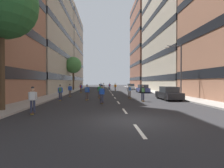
# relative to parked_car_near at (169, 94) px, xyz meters

# --- Properties ---
(ground_plane) EXTENTS (152.81, 152.81, 0.00)m
(ground_plane) POSITION_rel_parked_car_near_xyz_m (-6.03, 15.07, -0.70)
(ground_plane) COLOR #28282B
(sidewalk_left) EXTENTS (2.56, 70.04, 0.14)m
(sidewalk_left) POSITION_rel_parked_car_near_xyz_m (-14.54, 18.25, -0.63)
(sidewalk_left) COLOR #9E9991
(sidewalk_left) RESTS_ON ground_plane
(sidewalk_right) EXTENTS (2.56, 70.04, 0.14)m
(sidewalk_right) POSITION_rel_parked_car_near_xyz_m (2.48, 18.25, -0.63)
(sidewalk_right) COLOR #9E9991
(sidewalk_right) RESTS_ON ground_plane
(lane_markings) EXTENTS (0.16, 57.20, 0.01)m
(lane_markings) POSITION_rel_parked_car_near_xyz_m (-6.03, 15.10, -0.70)
(lane_markings) COLOR silver
(lane_markings) RESTS_ON ground_plane
(building_left_mid) EXTENTS (15.38, 23.69, 29.63)m
(building_left_mid) POSITION_rel_parked_car_near_xyz_m (-23.45, 18.72, 14.21)
(building_left_mid) COLOR #B2A893
(building_left_mid) RESTS_ON ground_plane
(building_left_far) EXTENTS (15.38, 22.69, 25.34)m
(building_left_far) POSITION_rel_parked_car_near_xyz_m (-23.45, 43.04, 12.06)
(building_left_far) COLOR #B2A893
(building_left_far) RESTS_ON ground_plane
(building_right_mid) EXTENTS (15.38, 23.86, 32.80)m
(building_right_mid) POSITION_rel_parked_car_near_xyz_m (11.39, 18.72, 15.79)
(building_right_mid) COLOR #B2A893
(building_right_mid) RESTS_ON ground_plane
(building_right_far) EXTENTS (15.38, 19.74, 30.66)m
(building_right_far) POSITION_rel_parked_car_near_xyz_m (11.39, 43.04, 14.72)
(building_right_far) COLOR brown
(building_right_far) RESTS_ON ground_plane
(parked_car_near) EXTENTS (1.82, 4.40, 1.52)m
(parked_car_near) POSITION_rel_parked_car_near_xyz_m (0.00, 0.00, 0.00)
(parked_car_near) COLOR black
(parked_car_near) RESTS_ON ground_plane
(parked_car_mid) EXTENTS (1.82, 4.40, 1.52)m
(parked_car_mid) POSITION_rel_parked_car_near_xyz_m (0.00, 13.01, 0.00)
(parked_car_mid) COLOR navy
(parked_car_mid) RESTS_ON ground_plane
(parked_car_far) EXTENTS (1.82, 4.40, 1.52)m
(parked_car_far) POSITION_rel_parked_car_near_xyz_m (0.00, 27.36, 0.00)
(parked_car_far) COLOR silver
(parked_car_far) RESTS_ON ground_plane
(street_tree_near) EXTENTS (3.87, 3.87, 7.80)m
(street_tree_near) POSITION_rel_parked_car_near_xyz_m (-14.54, 22.09, 5.27)
(street_tree_near) COLOR #4C3823
(street_tree_near) RESTS_ON sidewalk_left
(street_tree_mid) EXTENTS (4.87, 4.87, 9.80)m
(street_tree_mid) POSITION_rel_parked_car_near_xyz_m (-14.54, -7.28, 6.78)
(street_tree_mid) COLOR #4C3823
(street_tree_mid) RESTS_ON sidewalk_left
(streetlamp_right) EXTENTS (2.13, 0.30, 6.50)m
(streetlamp_right) POSITION_rel_parked_car_near_xyz_m (1.86, 1.68, 3.44)
(streetlamp_right) COLOR #3F3F44
(streetlamp_right) RESTS_ON sidewalk_right
(skater_0) EXTENTS (0.56, 0.92, 1.78)m
(skater_0) POSITION_rel_parked_car_near_xyz_m (-12.27, -0.19, 0.32)
(skater_0) COLOR brown
(skater_0) RESTS_ON ground_plane
(skater_1) EXTENTS (0.56, 0.92, 1.78)m
(skater_1) POSITION_rel_parked_car_near_xyz_m (-7.99, 21.77, 0.32)
(skater_1) COLOR brown
(skater_1) RESTS_ON ground_plane
(skater_2) EXTENTS (0.56, 0.92, 1.78)m
(skater_2) POSITION_rel_parked_car_near_xyz_m (-9.36, 0.04, 0.32)
(skater_2) COLOR brown
(skater_2) RESTS_ON ground_plane
(skater_3) EXTENTS (0.54, 0.90, 1.78)m
(skater_3) POSITION_rel_parked_car_near_xyz_m (-3.37, -1.54, 0.32)
(skater_3) COLOR brown
(skater_3) RESTS_ON ground_plane
(skater_4) EXTENTS (0.57, 0.92, 1.78)m
(skater_4) POSITION_rel_parked_car_near_xyz_m (-12.10, -8.24, 0.29)
(skater_4) COLOR brown
(skater_4) RESTS_ON ground_plane
(skater_5) EXTENTS (0.56, 0.92, 1.78)m
(skater_5) POSITION_rel_parked_car_near_xyz_m (-4.27, 1.77, 0.32)
(skater_5) COLOR brown
(skater_5) RESTS_ON ground_plane
(skater_6) EXTENTS (0.54, 0.91, 1.78)m
(skater_6) POSITION_rel_parked_car_near_xyz_m (-12.13, 4.80, 0.29)
(skater_6) COLOR brown
(skater_6) RESTS_ON ground_plane
(skater_7) EXTENTS (0.53, 0.90, 1.78)m
(skater_7) POSITION_rel_parked_car_near_xyz_m (-4.76, 19.59, 0.29)
(skater_7) COLOR brown
(skater_7) RESTS_ON ground_plane
(skater_8) EXTENTS (0.56, 0.92, 1.78)m
(skater_8) POSITION_rel_parked_car_near_xyz_m (-5.86, 24.00, 0.32)
(skater_8) COLOR brown
(skater_8) RESTS_ON ground_plane
(skater_9) EXTENTS (0.55, 0.91, 1.78)m
(skater_9) POSITION_rel_parked_car_near_xyz_m (-12.40, 19.16, 0.29)
(skater_9) COLOR brown
(skater_9) RESTS_ON ground_plane
(skater_10) EXTENTS (0.54, 0.91, 1.78)m
(skater_10) POSITION_rel_parked_car_near_xyz_m (-7.68, -3.14, 0.29)
(skater_10) COLOR brown
(skater_10) RESTS_ON ground_plane
(skater_11) EXTENTS (0.55, 0.92, 1.78)m
(skater_11) POSITION_rel_parked_car_near_xyz_m (-7.98, 2.63, 0.29)
(skater_11) COLOR brown
(skater_11) RESTS_ON ground_plane
(skater_12) EXTENTS (0.57, 0.92, 1.78)m
(skater_12) POSITION_rel_parked_car_near_xyz_m (-11.63, 12.92, 0.32)
(skater_12) COLOR brown
(skater_12) RESTS_ON ground_plane
(skater_13) EXTENTS (0.56, 0.92, 1.78)m
(skater_13) POSITION_rel_parked_car_near_xyz_m (-7.43, 19.23, 0.29)
(skater_13) COLOR brown
(skater_13) RESTS_ON ground_plane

